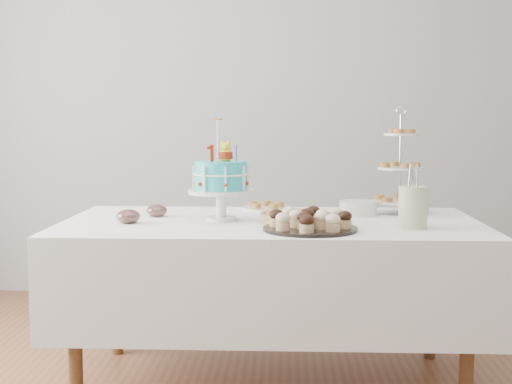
{
  "coord_description": "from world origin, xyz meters",
  "views": [
    {
      "loc": [
        0.07,
        -2.96,
        1.25
      ],
      "look_at": [
        -0.07,
        0.3,
        0.9
      ],
      "focal_mm": 50.0,
      "sensor_mm": 36.0,
      "label": 1
    }
  ],
  "objects_px": {
    "cupcake_tray": "(310,220)",
    "pastry_plate": "(266,206)",
    "jam_bowl_a": "(128,217)",
    "jam_bowl_b": "(157,211)",
    "utensil_pitcher": "(413,206)",
    "pie": "(294,217)",
    "plate_stack": "(358,208)",
    "birthday_cake": "(221,193)",
    "table": "(271,269)",
    "tiered_stand": "(400,169)"
  },
  "relations": [
    {
      "from": "cupcake_tray",
      "to": "pastry_plate",
      "type": "relative_size",
      "value": 1.6
    },
    {
      "from": "jam_bowl_a",
      "to": "jam_bowl_b",
      "type": "bearing_deg",
      "value": 68.36
    },
    {
      "from": "jam_bowl_a",
      "to": "utensil_pitcher",
      "type": "bearing_deg",
      "value": -4.1
    },
    {
      "from": "pastry_plate",
      "to": "utensil_pitcher",
      "type": "distance_m",
      "value": 0.89
    },
    {
      "from": "pie",
      "to": "plate_stack",
      "type": "xyz_separation_m",
      "value": [
        0.31,
        0.26,
        0.01
      ]
    },
    {
      "from": "birthday_cake",
      "to": "pie",
      "type": "relative_size",
      "value": 1.5
    },
    {
      "from": "jam_bowl_a",
      "to": "plate_stack",
      "type": "bearing_deg",
      "value": 16.0
    },
    {
      "from": "pie",
      "to": "plate_stack",
      "type": "height_order",
      "value": "plate_stack"
    },
    {
      "from": "table",
      "to": "utensil_pitcher",
      "type": "distance_m",
      "value": 0.72
    },
    {
      "from": "table",
      "to": "plate_stack",
      "type": "distance_m",
      "value": 0.54
    },
    {
      "from": "cupcake_tray",
      "to": "pastry_plate",
      "type": "xyz_separation_m",
      "value": [
        -0.21,
        0.68,
        -0.03
      ]
    },
    {
      "from": "plate_stack",
      "to": "jam_bowl_a",
      "type": "distance_m",
      "value": 1.11
    },
    {
      "from": "pie",
      "to": "pastry_plate",
      "type": "relative_size",
      "value": 1.25
    },
    {
      "from": "plate_stack",
      "to": "pastry_plate",
      "type": "bearing_deg",
      "value": 156.19
    },
    {
      "from": "birthday_cake",
      "to": "plate_stack",
      "type": "height_order",
      "value": "birthday_cake"
    },
    {
      "from": "table",
      "to": "plate_stack",
      "type": "bearing_deg",
      "value": 25.22
    },
    {
      "from": "table",
      "to": "tiered_stand",
      "type": "bearing_deg",
      "value": 24.62
    },
    {
      "from": "tiered_stand",
      "to": "utensil_pitcher",
      "type": "distance_m",
      "value": 0.5
    },
    {
      "from": "plate_stack",
      "to": "utensil_pitcher",
      "type": "distance_m",
      "value": 0.44
    },
    {
      "from": "cupcake_tray",
      "to": "jam_bowl_b",
      "type": "height_order",
      "value": "cupcake_tray"
    },
    {
      "from": "tiered_stand",
      "to": "plate_stack",
      "type": "bearing_deg",
      "value": -156.59
    },
    {
      "from": "pie",
      "to": "tiered_stand",
      "type": "relative_size",
      "value": 0.59
    },
    {
      "from": "birthday_cake",
      "to": "utensil_pitcher",
      "type": "bearing_deg",
      "value": -27.32
    },
    {
      "from": "utensil_pitcher",
      "to": "jam_bowl_b",
      "type": "bearing_deg",
      "value": 161.15
    },
    {
      "from": "birthday_cake",
      "to": "plate_stack",
      "type": "relative_size",
      "value": 2.58
    },
    {
      "from": "tiered_stand",
      "to": "cupcake_tray",
      "type": "bearing_deg",
      "value": -129.24
    },
    {
      "from": "pastry_plate",
      "to": "utensil_pitcher",
      "type": "relative_size",
      "value": 0.9
    },
    {
      "from": "jam_bowl_b",
      "to": "plate_stack",
      "type": "bearing_deg",
      "value": 4.8
    },
    {
      "from": "tiered_stand",
      "to": "jam_bowl_b",
      "type": "height_order",
      "value": "tiered_stand"
    },
    {
      "from": "birthday_cake",
      "to": "pastry_plate",
      "type": "distance_m",
      "value": 0.46
    },
    {
      "from": "cupcake_tray",
      "to": "tiered_stand",
      "type": "relative_size",
      "value": 0.75
    },
    {
      "from": "utensil_pitcher",
      "to": "pastry_plate",
      "type": "bearing_deg",
      "value": 133.63
    },
    {
      "from": "jam_bowl_b",
      "to": "pastry_plate",
      "type": "bearing_deg",
      "value": 28.62
    },
    {
      "from": "table",
      "to": "birthday_cake",
      "type": "xyz_separation_m",
      "value": [
        -0.23,
        -0.01,
        0.36
      ]
    },
    {
      "from": "tiered_stand",
      "to": "jam_bowl_a",
      "type": "distance_m",
      "value": 1.35
    },
    {
      "from": "plate_stack",
      "to": "jam_bowl_b",
      "type": "distance_m",
      "value": 0.98
    },
    {
      "from": "pie",
      "to": "jam_bowl_a",
      "type": "relative_size",
      "value": 2.9
    },
    {
      "from": "jam_bowl_b",
      "to": "utensil_pitcher",
      "type": "height_order",
      "value": "utensil_pitcher"
    },
    {
      "from": "utensil_pitcher",
      "to": "pie",
      "type": "bearing_deg",
      "value": 161.54
    },
    {
      "from": "table",
      "to": "jam_bowl_a",
      "type": "relative_size",
      "value": 17.75
    },
    {
      "from": "jam_bowl_a",
      "to": "utensil_pitcher",
      "type": "distance_m",
      "value": 1.26
    },
    {
      "from": "pastry_plate",
      "to": "jam_bowl_a",
      "type": "distance_m",
      "value": 0.79
    },
    {
      "from": "table",
      "to": "pie",
      "type": "xyz_separation_m",
      "value": [
        0.11,
        -0.06,
        0.26
      ]
    },
    {
      "from": "birthday_cake",
      "to": "cupcake_tray",
      "type": "height_order",
      "value": "birthday_cake"
    },
    {
      "from": "pie",
      "to": "utensil_pitcher",
      "type": "distance_m",
      "value": 0.53
    },
    {
      "from": "table",
      "to": "utensil_pitcher",
      "type": "relative_size",
      "value": 6.93
    },
    {
      "from": "tiered_stand",
      "to": "utensil_pitcher",
      "type": "height_order",
      "value": "tiered_stand"
    },
    {
      "from": "birthday_cake",
      "to": "jam_bowl_a",
      "type": "xyz_separation_m",
      "value": [
        -0.41,
        -0.1,
        -0.1
      ]
    },
    {
      "from": "plate_stack",
      "to": "table",
      "type": "bearing_deg",
      "value": -154.78
    },
    {
      "from": "birthday_cake",
      "to": "pie",
      "type": "bearing_deg",
      "value": -24.31
    }
  ]
}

